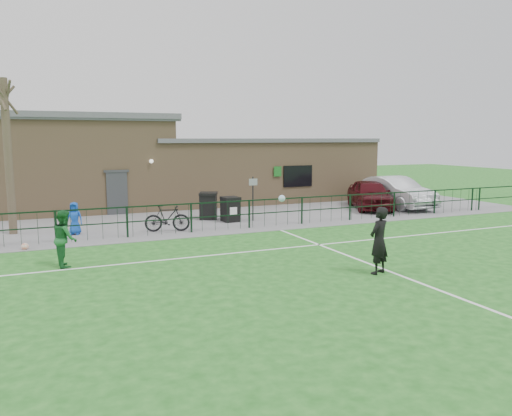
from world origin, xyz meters
name	(u,v)px	position (x,y,z in m)	size (l,w,h in m)	color
ground	(331,281)	(0.00, 0.00, 0.00)	(90.00, 90.00, 0.00)	#1B5B1A
paving_strip	(190,212)	(0.00, 13.50, 0.01)	(34.00, 13.00, 0.02)	slate
pitch_line_touch	(229,231)	(0.00, 7.80, 0.00)	(28.00, 0.10, 0.01)	white
pitch_line_mid	(268,250)	(0.00, 4.00, 0.00)	(28.00, 0.10, 0.01)	white
pitch_line_perp	(392,272)	(2.00, 0.00, 0.00)	(0.10, 16.00, 0.01)	white
perimeter_fence	(227,216)	(0.00, 8.00, 0.60)	(28.00, 0.10, 1.20)	black
bare_tree	(8,158)	(-8.00, 10.50, 3.00)	(0.30, 0.30, 6.00)	#46392A
wheelie_bin_left	(208,207)	(0.16, 10.88, 0.59)	(0.76, 0.86, 1.15)	black
wheelie_bin_right	(230,210)	(0.85, 9.83, 0.53)	(0.68, 0.77, 1.02)	black
sign_post	(253,199)	(1.87, 9.63, 1.02)	(0.06, 0.06, 2.00)	black
car_maroon	(370,194)	(9.04, 10.64, 0.79)	(1.82, 4.53, 1.54)	#3F0B10
car_silver	(395,192)	(10.62, 10.57, 0.85)	(1.75, 5.02, 1.65)	#B7B9C0
bicycle_d	(167,218)	(-2.34, 8.56, 0.56)	(0.51, 1.79, 1.08)	black
spectator_child	(74,218)	(-5.79, 9.36, 0.65)	(0.62, 0.40, 1.27)	#1246AF
goalkeeper_kick	(377,240)	(1.54, 0.14, 0.96)	(1.93, 3.63, 1.94)	black
outfield_player	(65,238)	(-6.36, 4.44, 0.84)	(0.81, 0.63, 1.67)	#1B612A
ball_ground	(25,246)	(-7.52, 7.27, 0.12)	(0.24, 0.24, 0.24)	white
clubhouse	(158,166)	(-0.88, 16.50, 2.22)	(24.25, 5.40, 4.96)	#9D7E58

